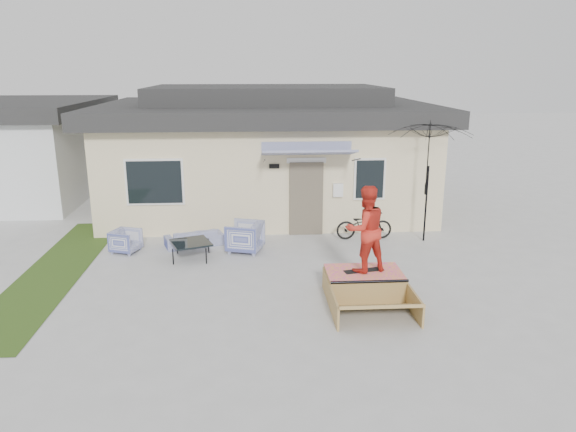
{
  "coord_description": "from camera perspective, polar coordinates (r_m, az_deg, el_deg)",
  "views": [
    {
      "loc": [
        -0.53,
        -10.25,
        4.66
      ],
      "look_at": [
        0.3,
        1.8,
        1.3
      ],
      "focal_mm": 33.52,
      "sensor_mm": 36.0,
      "label": 1
    }
  ],
  "objects": [
    {
      "name": "skate_ramp",
      "position": [
        11.49,
        8.04,
        -7.12
      ],
      "size": [
        1.58,
        2.1,
        0.52
      ],
      "primitive_type": null,
      "rotation": [
        0.0,
        0.0,
        -0.0
      ],
      "color": "olive",
      "rests_on": "ground"
    },
    {
      "name": "house",
      "position": [
        18.46,
        -2.27,
        7.06
      ],
      "size": [
        10.8,
        8.49,
        4.1
      ],
      "color": "beige",
      "rests_on": "ground"
    },
    {
      "name": "loveseat",
      "position": [
        14.67,
        -9.95,
        -2.0
      ],
      "size": [
        1.59,
        0.92,
        0.6
      ],
      "primitive_type": "imported",
      "rotation": [
        0.0,
        0.0,
        3.47
      ],
      "color": "#3B4490",
      "rests_on": "ground"
    },
    {
      "name": "patio_umbrella",
      "position": [
        14.99,
        14.61,
        3.84
      ],
      "size": [
        2.68,
        2.56,
        2.2
      ],
      "color": "black",
      "rests_on": "ground"
    },
    {
      "name": "grass_strip",
      "position": [
        13.91,
        -23.39,
        -5.35
      ],
      "size": [
        1.4,
        8.0,
        0.01
      ],
      "primitive_type": "cube",
      "color": "#264015",
      "rests_on": "ground"
    },
    {
      "name": "bicycle",
      "position": [
        15.11,
        8.08,
        -0.6
      ],
      "size": [
        1.58,
        0.58,
        1.0
      ],
      "primitive_type": "imported",
      "rotation": [
        0.0,
        0.0,
        1.59
      ],
      "color": "black",
      "rests_on": "ground"
    },
    {
      "name": "coffee_table",
      "position": [
        13.72,
        -10.22,
        -3.59
      ],
      "size": [
        1.16,
        1.16,
        0.44
      ],
      "primitive_type": "cube",
      "rotation": [
        0.0,
        0.0,
        0.36
      ],
      "color": "black",
      "rests_on": "ground"
    },
    {
      "name": "armchair_right",
      "position": [
        14.02,
        -4.61,
        -2.05
      ],
      "size": [
        1.01,
        1.04,
        0.87
      ],
      "primitive_type": "imported",
      "rotation": [
        0.0,
        0.0,
        -1.88
      ],
      "color": "#3B4490",
      "rests_on": "ground"
    },
    {
      "name": "armchair_left",
      "position": [
        14.56,
        -16.83,
        -2.44
      ],
      "size": [
        0.79,
        0.81,
        0.67
      ],
      "primitive_type": "imported",
      "rotation": [
        0.0,
        0.0,
        1.22
      ],
      "color": "#3B4490",
      "rests_on": "ground"
    },
    {
      "name": "skateboard",
      "position": [
        11.43,
        8.05,
        -5.69
      ],
      "size": [
        0.88,
        0.38,
        0.05
      ],
      "primitive_type": "cube",
      "rotation": [
        0.0,
        0.0,
        0.21
      ],
      "color": "black",
      "rests_on": "skate_ramp"
    },
    {
      "name": "skater",
      "position": [
        11.13,
        8.23,
        -1.2
      ],
      "size": [
        1.05,
        0.91,
        1.82
      ],
      "primitive_type": "imported",
      "rotation": [
        0.0,
        0.0,
        3.43
      ],
      "color": "red",
      "rests_on": "skateboard"
    },
    {
      "name": "ground",
      "position": [
        11.28,
        -0.9,
        -8.87
      ],
      "size": [
        90.0,
        90.0,
        0.0
      ],
      "primitive_type": "plane",
      "color": "#A8A8A7",
      "rests_on": "ground"
    }
  ]
}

